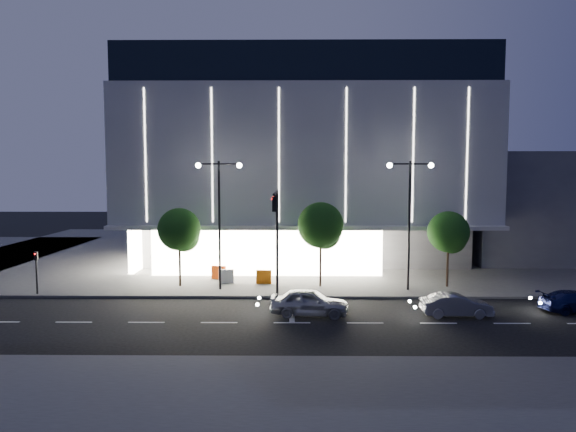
# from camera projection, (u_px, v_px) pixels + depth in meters

# --- Properties ---
(ground) EXTENTS (160.00, 160.00, 0.00)m
(ground) POSITION_uv_depth(u_px,v_px,m) (257.00, 315.00, 29.55)
(ground) COLOR black
(ground) RESTS_ON ground
(sidewalk_museum) EXTENTS (70.00, 40.00, 0.15)m
(sidewalk_museum) POSITION_uv_depth(u_px,v_px,m) (321.00, 251.00, 53.41)
(sidewalk_museum) COLOR #474747
(sidewalk_museum) RESTS_ON ground
(sidewalk_near) EXTENTS (70.00, 10.00, 0.15)m
(sidewalk_near) POSITION_uv_depth(u_px,v_px,m) (379.00, 410.00, 17.54)
(sidewalk_near) COLOR #474747
(sidewalk_near) RESTS_ON ground
(museum) EXTENTS (30.00, 25.80, 18.00)m
(museum) POSITION_uv_depth(u_px,v_px,m) (302.00, 162.00, 50.99)
(museum) COLOR #4C4C51
(museum) RESTS_ON ground
(annex_building) EXTENTS (16.00, 20.00, 10.00)m
(annex_building) POSITION_uv_depth(u_px,v_px,m) (525.00, 204.00, 52.80)
(annex_building) COLOR #4C4C51
(annex_building) RESTS_ON ground
(traffic_mast) EXTENTS (0.33, 5.89, 7.07)m
(traffic_mast) POSITION_uv_depth(u_px,v_px,m) (276.00, 223.00, 32.45)
(traffic_mast) COLOR black
(traffic_mast) RESTS_ON ground
(street_lamp_west) EXTENTS (3.16, 0.36, 9.00)m
(street_lamp_west) POSITION_uv_depth(u_px,v_px,m) (219.00, 206.00, 35.07)
(street_lamp_west) COLOR black
(street_lamp_west) RESTS_ON ground
(street_lamp_east) EXTENTS (3.16, 0.36, 9.00)m
(street_lamp_east) POSITION_uv_depth(u_px,v_px,m) (409.00, 206.00, 34.94)
(street_lamp_east) COLOR black
(street_lamp_east) RESTS_ON ground
(ped_signal_far) EXTENTS (0.22, 0.24, 3.00)m
(ped_signal_far) POSITION_uv_depth(u_px,v_px,m) (36.00, 268.00, 34.02)
(ped_signal_far) COLOR black
(ped_signal_far) RESTS_ON ground
(tree_left) EXTENTS (3.02, 3.02, 5.72)m
(tree_left) POSITION_uv_depth(u_px,v_px,m) (180.00, 232.00, 36.27)
(tree_left) COLOR black
(tree_left) RESTS_ON ground
(tree_mid) EXTENTS (3.25, 3.25, 6.15)m
(tree_mid) POSITION_uv_depth(u_px,v_px,m) (321.00, 228.00, 36.15)
(tree_mid) COLOR black
(tree_mid) RESTS_ON ground
(tree_right) EXTENTS (2.91, 2.91, 5.51)m
(tree_right) POSITION_uv_depth(u_px,v_px,m) (449.00, 234.00, 36.10)
(tree_right) COLOR black
(tree_right) RESTS_ON ground
(car_lead) EXTENTS (4.67, 2.25, 1.54)m
(car_lead) POSITION_uv_depth(u_px,v_px,m) (309.00, 302.00, 29.45)
(car_lead) COLOR #9C9FA3
(car_lead) RESTS_ON ground
(car_second) EXTENTS (3.96, 1.39, 1.30)m
(car_second) POSITION_uv_depth(u_px,v_px,m) (456.00, 305.00, 29.26)
(car_second) COLOR #989A9F
(car_second) RESTS_ON ground
(car_third) EXTENTS (4.49, 2.33, 1.25)m
(car_third) POSITION_uv_depth(u_px,v_px,m) (576.00, 301.00, 30.23)
(car_third) COLOR #14194C
(car_third) RESTS_ON ground
(barrier_a) EXTENTS (1.13, 0.47, 1.00)m
(barrier_a) POSITION_uv_depth(u_px,v_px,m) (219.00, 272.00, 38.94)
(barrier_a) COLOR #DC410C
(barrier_a) RESTS_ON sidewalk_museum
(barrier_b) EXTENTS (1.12, 0.41, 1.00)m
(barrier_b) POSITION_uv_depth(u_px,v_px,m) (226.00, 276.00, 37.48)
(barrier_b) COLOR silver
(barrier_b) RESTS_ON sidewalk_museum
(barrier_c) EXTENTS (1.12, 0.33, 1.00)m
(barrier_c) POSITION_uv_depth(u_px,v_px,m) (264.00, 277.00, 37.29)
(barrier_c) COLOR orange
(barrier_c) RESTS_ON sidewalk_museum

